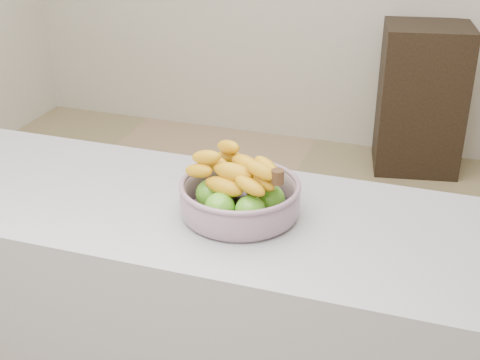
{
  "coord_description": "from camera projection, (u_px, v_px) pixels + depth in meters",
  "views": [
    {
      "loc": [
        0.83,
        -2.08,
        1.76
      ],
      "look_at": [
        0.35,
        -0.63,
        1.0
      ],
      "focal_mm": 50.0,
      "sensor_mm": 36.0,
      "label": 1
    }
  ],
  "objects": [
    {
      "name": "fruit_bowl",
      "position": [
        240.0,
        195.0,
        1.73
      ],
      "size": [
        0.32,
        0.32,
        0.17
      ],
      "rotation": [
        0.0,
        0.0,
        -0.38
      ],
      "color": "#8F9DAC",
      "rests_on": "counter"
    },
    {
      "name": "cabinet",
      "position": [
        421.0,
        99.0,
        3.92
      ],
      "size": [
        0.55,
        0.47,
        0.87
      ],
      "primitive_type": "cube",
      "rotation": [
        0.0,
        0.0,
        0.19
      ],
      "color": "black",
      "rests_on": "ground"
    },
    {
      "name": "ground",
      "position": [
        209.0,
        317.0,
        2.79
      ],
      "size": [
        4.0,
        4.0,
        0.0
      ],
      "primitive_type": "plane",
      "color": "#9A7E5E",
      "rests_on": "ground"
    },
    {
      "name": "counter",
      "position": [
        133.0,
        324.0,
        2.05
      ],
      "size": [
        2.0,
        0.6,
        0.9
      ],
      "primitive_type": "cube",
      "color": "#A2A3AA",
      "rests_on": "ground"
    }
  ]
}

